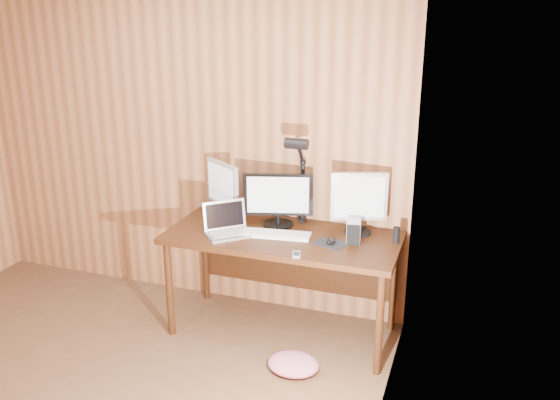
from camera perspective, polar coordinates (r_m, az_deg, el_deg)
The scene contains 13 objects.
desk at distance 4.18m, azimuth 0.54°, elevation -4.59°, with size 1.60×0.70×0.75m.
monitor_center at distance 4.17m, azimuth -0.19°, elevation 0.08°, with size 0.48×0.21×0.39m.
monitor_left at distance 4.34m, azimuth -5.54°, elevation 1.12°, with size 0.33×0.24×0.42m.
monitor_right at distance 4.05m, azimuth 7.60°, elevation -0.12°, with size 0.38×0.18×0.44m.
laptop at distance 4.10m, azimuth -5.10°, elevation -2.50°, with size 0.38×0.37×0.22m.
keyboard at distance 4.05m, azimuth -0.43°, elevation -3.31°, with size 0.49×0.20×0.02m.
mousepad at distance 3.94m, azimuth 4.91°, elevation -4.18°, with size 0.20×0.17×0.00m, color black.
mouse at distance 3.93m, azimuth 4.92°, elevation -3.92°, with size 0.06×0.10×0.03m, color black.
hard_drive at distance 3.96m, azimuth 7.09°, elevation -3.03°, with size 0.11×0.15×0.15m.
phone at distance 3.75m, azimuth 1.59°, elevation -5.27°, with size 0.07×0.11×0.01m.
speaker at distance 4.00m, azimuth 11.12°, elevation -3.33°, with size 0.05×0.05×0.11m, color black.
desk_lamp at distance 4.12m, azimuth 1.88°, elevation 3.15°, with size 0.16×0.23×0.69m.
fabric_pile at distance 3.96m, azimuth 1.30°, elevation -15.52°, with size 0.34×0.28×0.11m, color #C05D75, non-canonical shape.
Camera 1 is at (2.14, -1.94, 2.28)m, focal length 38.00 mm.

